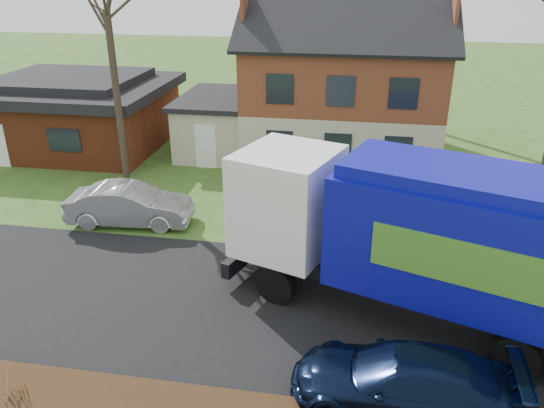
# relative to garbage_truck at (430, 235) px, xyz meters

# --- Properties ---
(ground) EXTENTS (120.00, 120.00, 0.00)m
(ground) POSITION_rel_garbage_truck_xyz_m (-4.85, -0.22, -2.59)
(ground) COLOR #2F531B
(ground) RESTS_ON ground
(road) EXTENTS (80.00, 7.00, 0.02)m
(road) POSITION_rel_garbage_truck_xyz_m (-4.85, -0.22, -2.58)
(road) COLOR black
(road) RESTS_ON ground
(main_house) EXTENTS (12.95, 8.95, 9.26)m
(main_house) POSITION_rel_garbage_truck_xyz_m (-3.36, 13.69, 1.44)
(main_house) COLOR beige
(main_house) RESTS_ON ground
(ranch_house) EXTENTS (9.80, 8.20, 3.70)m
(ranch_house) POSITION_rel_garbage_truck_xyz_m (-16.85, 12.78, -0.77)
(ranch_house) COLOR brown
(ranch_house) RESTS_ON ground
(garbage_truck) EXTENTS (10.81, 6.11, 4.49)m
(garbage_truck) POSITION_rel_garbage_truck_xyz_m (0.00, 0.00, 0.00)
(garbage_truck) COLOR black
(garbage_truck) RESTS_ON ground
(silver_sedan) EXTENTS (4.69, 1.99, 1.51)m
(silver_sedan) POSITION_rel_garbage_truck_xyz_m (-10.16, 4.23, -1.83)
(silver_sedan) COLOR #A9AAB0
(silver_sedan) RESTS_ON ground
(navy_wagon) EXTENTS (4.96, 2.16, 1.42)m
(navy_wagon) POSITION_rel_garbage_truck_xyz_m (-0.64, -3.33, -1.88)
(navy_wagon) COLOR black
(navy_wagon) RESTS_ON ground
(grass_clump_west) EXTENTS (0.34, 0.28, 0.90)m
(grass_clump_west) POSITION_rel_garbage_truck_xyz_m (-8.96, -4.74, -1.84)
(grass_clump_west) COLOR #A07946
(grass_clump_west) RESTS_ON mulch_verge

